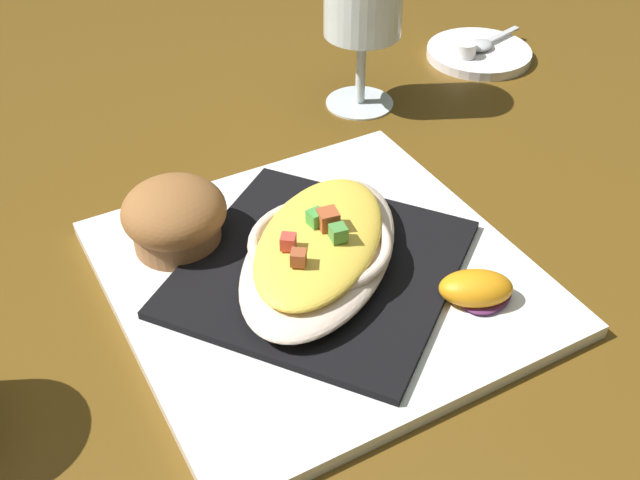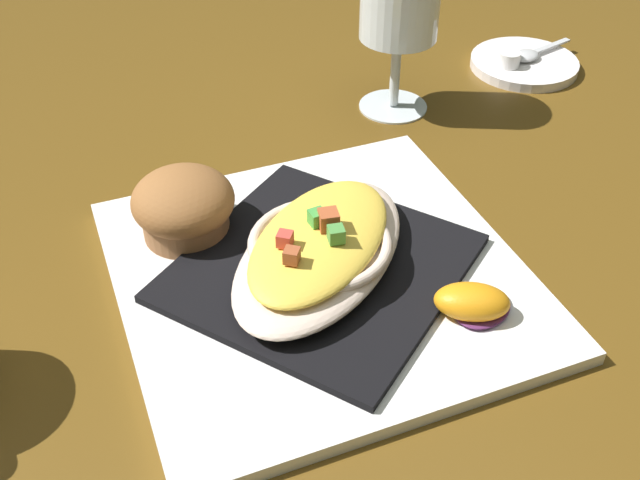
% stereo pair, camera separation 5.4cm
% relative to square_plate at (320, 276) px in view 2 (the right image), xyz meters
% --- Properties ---
extents(ground_plane, '(2.60, 2.60, 0.00)m').
position_rel_square_plate_xyz_m(ground_plane, '(0.00, 0.00, -0.01)').
color(ground_plane, brown).
extents(square_plate, '(0.31, 0.31, 0.01)m').
position_rel_square_plate_xyz_m(square_plate, '(0.00, 0.00, 0.00)').
color(square_plate, white).
rests_on(square_plate, ground_plane).
extents(folded_napkin, '(0.27, 0.27, 0.01)m').
position_rel_square_plate_xyz_m(folded_napkin, '(0.00, 0.00, 0.01)').
color(folded_napkin, black).
rests_on(folded_napkin, square_plate).
extents(gratin_dish, '(0.21, 0.21, 0.05)m').
position_rel_square_plate_xyz_m(gratin_dish, '(0.00, 0.00, 0.03)').
color(gratin_dish, beige).
rests_on(gratin_dish, folded_napkin).
extents(muffin, '(0.08, 0.08, 0.05)m').
position_rel_square_plate_xyz_m(muffin, '(0.09, -0.08, 0.03)').
color(muffin, '#915E38').
rests_on(muffin, square_plate).
extents(orange_garnish, '(0.07, 0.05, 0.02)m').
position_rel_square_plate_xyz_m(orange_garnish, '(-0.09, 0.08, 0.02)').
color(orange_garnish, '#5B2759').
rests_on(orange_garnish, square_plate).
extents(stemmed_glass, '(0.08, 0.08, 0.16)m').
position_rel_square_plate_xyz_m(stemmed_glass, '(-0.15, -0.23, 0.10)').
color(stemmed_glass, white).
rests_on(stemmed_glass, ground_plane).
extents(creamer_saucer, '(0.12, 0.12, 0.01)m').
position_rel_square_plate_xyz_m(creamer_saucer, '(-0.33, -0.26, -0.00)').
color(creamer_saucer, white).
rests_on(creamer_saucer, ground_plane).
extents(spoon, '(0.09, 0.04, 0.01)m').
position_rel_square_plate_xyz_m(spoon, '(-0.33, -0.26, 0.01)').
color(spoon, silver).
rests_on(spoon, creamer_saucer).
extents(creamer_cup_0, '(0.02, 0.02, 0.02)m').
position_rel_square_plate_xyz_m(creamer_cup_0, '(-0.30, -0.26, 0.01)').
color(creamer_cup_0, white).
rests_on(creamer_cup_0, creamer_saucer).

